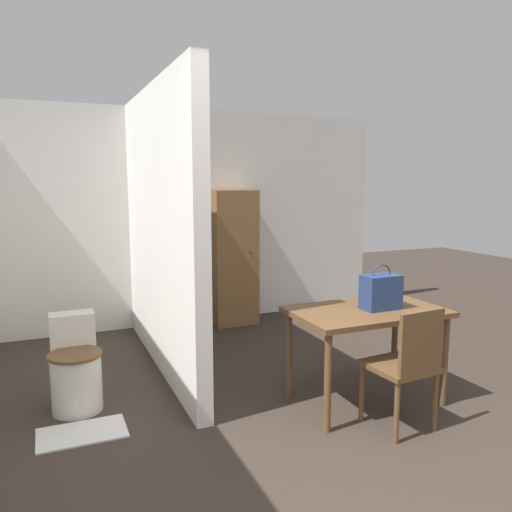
# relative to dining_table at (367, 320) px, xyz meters

# --- Properties ---
(wall_back) EXTENTS (5.18, 0.12, 2.50)m
(wall_back) POSITION_rel_dining_table_xyz_m (-0.74, 2.75, 0.60)
(wall_back) COLOR white
(wall_back) RESTS_ON ground_plane
(partition_wall) EXTENTS (0.12, 2.60, 2.50)m
(partition_wall) POSITION_rel_dining_table_xyz_m (-1.25, 1.39, 0.60)
(partition_wall) COLOR white
(partition_wall) RESTS_ON ground_plane
(dining_table) EXTENTS (1.13, 0.70, 0.73)m
(dining_table) POSITION_rel_dining_table_xyz_m (0.00, 0.00, 0.00)
(dining_table) COLOR brown
(dining_table) RESTS_ON ground_plane
(wooden_chair) EXTENTS (0.44, 0.44, 0.86)m
(wooden_chair) POSITION_rel_dining_table_xyz_m (-0.01, -0.48, -0.17)
(wooden_chair) COLOR brown
(wooden_chair) RESTS_ON ground_plane
(toilet) EXTENTS (0.38, 0.53, 0.68)m
(toilet) POSITION_rel_dining_table_xyz_m (-2.04, 0.77, -0.36)
(toilet) COLOR silver
(toilet) RESTS_ON ground_plane
(handbag) EXTENTS (0.28, 0.17, 0.34)m
(handbag) POSITION_rel_dining_table_xyz_m (0.09, -0.04, 0.22)
(handbag) COLOR navy
(handbag) RESTS_ON dining_table
(wooden_cabinet) EXTENTS (0.52, 0.44, 1.58)m
(wooden_cabinet) POSITION_rel_dining_table_xyz_m (-0.16, 2.46, 0.14)
(wooden_cabinet) COLOR brown
(wooden_cabinet) RESTS_ON ground_plane
(bath_mat) EXTENTS (0.58, 0.35, 0.01)m
(bath_mat) POSITION_rel_dining_table_xyz_m (-2.04, 0.33, -0.64)
(bath_mat) COLOR silver
(bath_mat) RESTS_ON ground_plane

